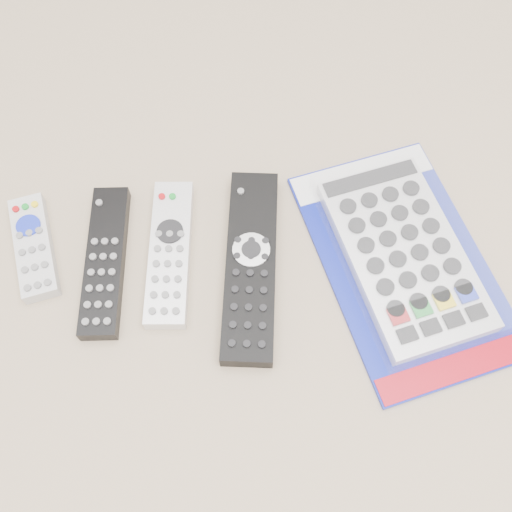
{
  "coord_description": "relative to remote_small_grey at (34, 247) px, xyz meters",
  "views": [
    {
      "loc": [
        -0.0,
        -0.29,
        0.66
      ],
      "look_at": [
        0.03,
        0.02,
        0.01
      ],
      "focal_mm": 40.0,
      "sensor_mm": 36.0,
      "label": 1
    }
  ],
  "objects": [
    {
      "name": "remote_small_grey",
      "position": [
        0.0,
        0.0,
        0.0
      ],
      "size": [
        0.07,
        0.15,
        0.02
      ],
      "rotation": [
        0.0,
        0.0,
        0.19
      ],
      "color": "silver",
      "rests_on": "ground"
    },
    {
      "name": "remote_slim_black",
      "position": [
        0.09,
        -0.03,
        0.0
      ],
      "size": [
        0.06,
        0.21,
        0.02
      ],
      "rotation": [
        0.0,
        0.0,
        -0.09
      ],
      "color": "black",
      "rests_on": "ground"
    },
    {
      "name": "remote_silver_dvd",
      "position": [
        0.17,
        -0.03,
        0.0
      ],
      "size": [
        0.07,
        0.2,
        0.02
      ],
      "rotation": [
        0.0,
        0.0,
        -0.11
      ],
      "color": "silver",
      "rests_on": "ground"
    },
    {
      "name": "remote_large_black",
      "position": [
        0.27,
        -0.06,
        0.0
      ],
      "size": [
        0.1,
        0.26,
        0.03
      ],
      "rotation": [
        0.0,
        0.0,
        -0.15
      ],
      "color": "black",
      "rests_on": "ground"
    },
    {
      "name": "jumbo_remote_packaged",
      "position": [
        0.47,
        -0.07,
        0.01
      ],
      "size": [
        0.26,
        0.36,
        0.04
      ],
      "rotation": [
        0.0,
        0.0,
        0.2
      ],
      "color": "#0E1B9D",
      "rests_on": "ground"
    }
  ]
}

